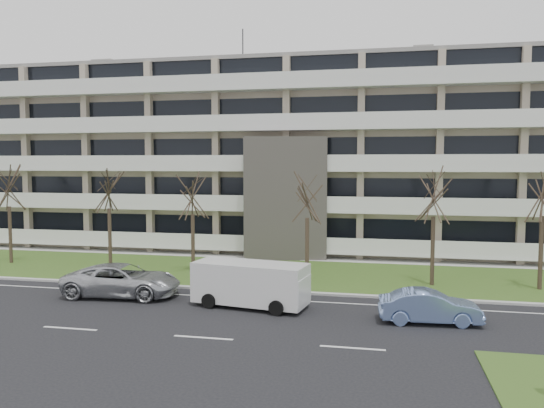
# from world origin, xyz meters

# --- Properties ---
(ground) EXTENTS (160.00, 160.00, 0.00)m
(ground) POSITION_xyz_m (0.00, 0.00, 0.00)
(ground) COLOR black
(ground) RESTS_ON ground
(grass_verge) EXTENTS (90.00, 10.00, 0.06)m
(grass_verge) POSITION_xyz_m (0.00, 13.00, 0.03)
(grass_verge) COLOR #35511B
(grass_verge) RESTS_ON ground
(curb) EXTENTS (90.00, 0.35, 0.12)m
(curb) POSITION_xyz_m (0.00, 8.00, 0.06)
(curb) COLOR #B2B2AD
(curb) RESTS_ON ground
(sidewalk) EXTENTS (90.00, 2.00, 0.08)m
(sidewalk) POSITION_xyz_m (0.00, 18.50, 0.04)
(sidewalk) COLOR #B2B2AD
(sidewalk) RESTS_ON ground
(lane_edge_line) EXTENTS (90.00, 0.12, 0.01)m
(lane_edge_line) POSITION_xyz_m (0.00, 6.50, 0.01)
(lane_edge_line) COLOR white
(lane_edge_line) RESTS_ON ground
(apartment_building) EXTENTS (60.50, 15.10, 18.75)m
(apartment_building) POSITION_xyz_m (-0.01, 25.32, 7.61)
(apartment_building) COLOR tan
(apartment_building) RESTS_ON ground
(silver_pickup) EXTENTS (6.31, 3.23, 1.70)m
(silver_pickup) POSITION_xyz_m (-6.47, 5.63, 0.85)
(silver_pickup) COLOR #B8BAC0
(silver_pickup) RESTS_ON ground
(blue_sedan) EXTENTS (4.52, 1.85, 1.46)m
(blue_sedan) POSITION_xyz_m (9.16, 3.97, 0.73)
(blue_sedan) COLOR #7E9BDA
(blue_sedan) RESTS_ON ground
(white_van) EXTENTS (5.88, 3.00, 2.18)m
(white_van) POSITION_xyz_m (0.80, 4.99, 1.30)
(white_van) COLOR silver
(white_van) RESTS_ON ground
(tree_1) EXTENTS (3.62, 3.62, 7.25)m
(tree_1) POSITION_xyz_m (-18.61, 12.57, 5.63)
(tree_1) COLOR #382B21
(tree_1) RESTS_ON ground
(tree_2) EXTENTS (3.67, 3.67, 7.34)m
(tree_2) POSITION_xyz_m (-10.58, 11.91, 5.70)
(tree_2) COLOR #382B21
(tree_2) RESTS_ON ground
(tree_3) EXTENTS (3.40, 3.40, 6.80)m
(tree_3) POSITION_xyz_m (-4.87, 12.13, 5.28)
(tree_3) COLOR #382B21
(tree_3) RESTS_ON ground
(tree_4) EXTENTS (3.39, 3.39, 6.78)m
(tree_4) POSITION_xyz_m (2.66, 11.44, 5.27)
(tree_4) COLOR #382B21
(tree_4) RESTS_ON ground
(tree_5) EXTENTS (3.58, 3.58, 7.17)m
(tree_5) POSITION_xyz_m (9.95, 11.44, 5.57)
(tree_5) COLOR #382B21
(tree_5) RESTS_ON ground
(tree_6) EXTENTS (3.72, 3.72, 7.44)m
(tree_6) POSITION_xyz_m (15.74, 11.55, 5.79)
(tree_6) COLOR #382B21
(tree_6) RESTS_ON ground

